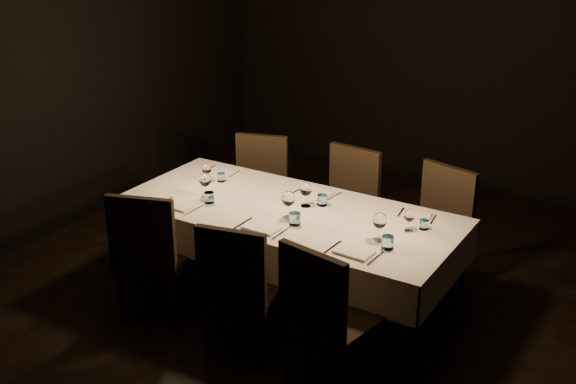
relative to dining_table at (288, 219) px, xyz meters
The scene contains 14 objects.
room 0.81m from the dining_table, ahead, with size 5.01×6.01×3.01m.
dining_table is the anchor object (origin of this frame).
chair_near_left 1.02m from the dining_table, 134.14° to the right, with size 0.62×0.62×1.01m.
place_setting_near_left 0.71m from the dining_table, 161.77° to the right, with size 0.34×0.41×0.19m.
chair_near_center 0.79m from the dining_table, 82.72° to the right, with size 0.56×0.56×0.98m.
place_setting_near_center 0.28m from the dining_table, 69.03° to the right, with size 0.36×0.42×0.20m.
chair_near_right 1.12m from the dining_table, 46.85° to the right, with size 0.57×0.57×1.02m.
place_setting_near_right 0.83m from the dining_table, 15.36° to the right, with size 0.36×0.42×0.20m.
chair_far_left 1.08m from the dining_table, 135.56° to the left, with size 0.58×0.58×0.97m.
place_setting_far_left 0.87m from the dining_table, 165.35° to the left, with size 0.30×0.39×0.16m.
chair_far_center 0.85m from the dining_table, 85.92° to the left, with size 0.50×0.50×0.98m.
place_setting_far_center 0.28m from the dining_table, 68.57° to the left, with size 0.35×0.41×0.19m.
chair_far_right 1.18m from the dining_table, 41.48° to the left, with size 0.58×0.58×0.99m.
place_setting_far_right 0.94m from the dining_table, 13.55° to the left, with size 0.30×0.39×0.16m.
Camera 1 is at (2.54, -4.13, 2.88)m, focal length 45.00 mm.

